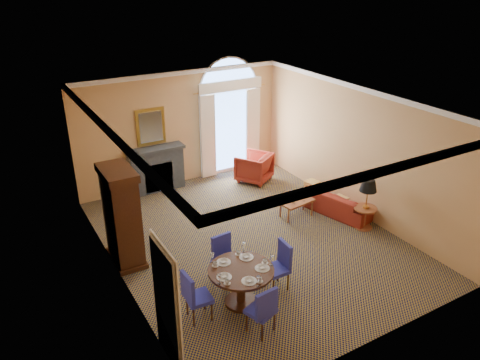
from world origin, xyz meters
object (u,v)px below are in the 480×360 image
side_table (367,198)px  armchair (254,167)px  coffee_table (297,202)px  dining_table (241,278)px  sofa (336,202)px  armoire (122,218)px

side_table → armchair: bearing=103.0°
side_table → coffee_table: bearing=129.6°
coffee_table → side_table: 1.70m
dining_table → side_table: (3.92, 0.90, 0.24)m
dining_table → armchair: 5.49m
dining_table → coffee_table: bearing=37.3°
sofa → dining_table: bearing=100.8°
armoire → side_table: 5.54m
dining_table → side_table: size_ratio=0.97×
coffee_table → armoire: bearing=169.1°
sofa → side_table: (0.05, -0.97, 0.53)m
armchair → armoire: bearing=-7.5°
coffee_table → side_table: side_table is taller
armoire → dining_table: (1.40, -2.44, -0.45)m
armoire → armchair: 4.98m
armoire → sofa: (5.27, -0.57, -0.73)m
armchair → coffee_table: 2.37m
dining_table → side_table: side_table is taller
sofa → side_table: 1.11m
armchair → coffee_table: size_ratio=1.00×
armoire → coffee_table: 4.32m
armchair → side_table: size_ratio=0.74×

